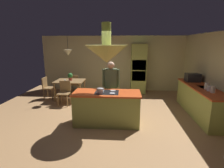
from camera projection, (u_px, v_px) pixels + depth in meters
ground at (108, 120)px, 5.04m from camera, size 8.16×8.16×0.00m
wall_back at (114, 64)px, 8.10m from camera, size 6.80×0.10×2.55m
wall_right at (221, 76)px, 4.92m from camera, size 0.10×7.20×2.55m
kitchen_island at (107, 108)px, 4.74m from camera, size 1.83×0.78×0.93m
counter_run_right at (200, 101)px, 5.33m from camera, size 0.73×2.62×0.91m
oven_tower at (138, 69)px, 7.67m from camera, size 0.66×0.62×2.19m
dining_table at (70, 83)px, 6.85m from camera, size 1.12×0.88×0.76m
person_at_island at (111, 85)px, 5.27m from camera, size 0.53×0.22×1.67m
range_hood at (106, 53)px, 4.40m from camera, size 1.10×1.10×1.00m
pendant_light_over_table at (68, 52)px, 6.58m from camera, size 0.32×0.32×0.82m
chair_facing_island at (64, 91)px, 6.25m from camera, size 0.40×0.40×0.87m
chair_by_back_wall at (75, 83)px, 7.53m from camera, size 0.40×0.40×0.87m
chair_at_corner at (47, 86)px, 6.95m from camera, size 0.40×0.40×0.87m
potted_plant_on_table at (70, 76)px, 6.80m from camera, size 0.20×0.20×0.30m
cup_on_table at (65, 81)px, 6.61m from camera, size 0.07×0.07×0.09m
canister_flour at (213, 89)px, 4.58m from camera, size 0.12×0.12×0.19m
canister_sugar at (210, 88)px, 4.75m from camera, size 0.14×0.14×0.15m
canister_tea at (207, 86)px, 4.92m from camera, size 0.13×0.13×0.19m
microwave_on_counter at (193, 77)px, 5.94m from camera, size 0.46×0.36×0.28m
cooking_pot_on_cooktop at (100, 91)px, 4.51m from camera, size 0.18×0.18×0.12m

